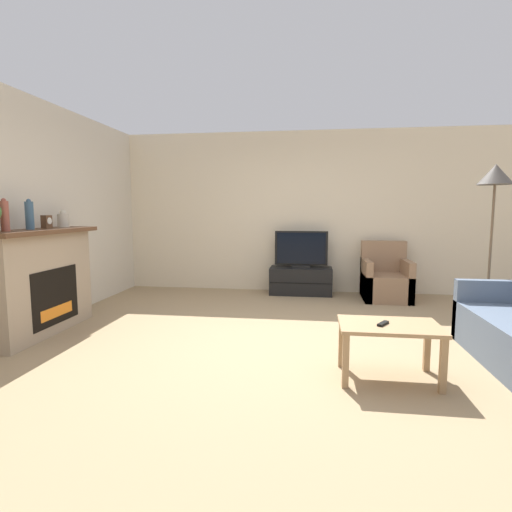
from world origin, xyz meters
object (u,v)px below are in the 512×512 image
at_px(mantel_clock, 47,222).
at_px(armchair, 385,281).
at_px(floor_lamp, 495,185).
at_px(mantel_vase_left, 5,216).
at_px(remote, 383,324).
at_px(tv_stand, 301,281).
at_px(mantel_vase_right, 63,220).
at_px(tv, 301,251).
at_px(fireplace, 40,281).
at_px(mantel_vase_centre_left, 29,215).
at_px(coffee_table, 389,333).

height_order(mantel_clock, armchair, mantel_clock).
distance_m(mantel_clock, floor_lamp, 5.02).
xyz_separation_m(mantel_vase_left, remote, (3.58, -0.30, -0.86)).
xyz_separation_m(tv_stand, armchair, (1.32, -0.19, 0.07)).
distance_m(mantel_vase_right, armchair, 4.66).
relative_size(mantel_vase_right, tv, 0.24).
distance_m(fireplace, mantel_vase_centre_left, 0.75).
height_order(fireplace, mantel_vase_left, mantel_vase_left).
distance_m(mantel_clock, armchair, 4.79).
height_order(coffee_table, remote, remote).
distance_m(mantel_clock, remote, 3.77).
relative_size(armchair, remote, 6.04).
xyz_separation_m(mantel_vase_left, mantel_vase_right, (0.00, 0.93, -0.06)).
relative_size(mantel_vase_left, remote, 2.20).
bearing_deg(armchair, remote, -100.47).
distance_m(armchair, floor_lamp, 2.28).
height_order(tv_stand, coffee_table, coffee_table).
height_order(mantel_vase_right, mantel_clock, mantel_vase_right).
bearing_deg(mantel_vase_centre_left, floor_lamp, 9.47).
height_order(mantel_vase_left, coffee_table, mantel_vase_left).
bearing_deg(mantel_vase_left, floor_lamp, 13.34).
relative_size(tv, coffee_table, 1.07).
relative_size(mantel_vase_left, mantel_vase_centre_left, 0.99).
height_order(mantel_vase_left, mantel_vase_centre_left, mantel_vase_centre_left).
relative_size(fireplace, mantel_vase_right, 7.37).
xyz_separation_m(mantel_clock, coffee_table, (3.63, -0.90, -0.87)).
height_order(mantel_vase_right, remote, mantel_vase_right).
height_order(fireplace, armchair, fireplace).
height_order(mantel_vase_right, floor_lamp, floor_lamp).
bearing_deg(mantel_vase_left, tv_stand, 46.65).
xyz_separation_m(mantel_vase_left, tv, (2.83, 3.00, -0.61)).
height_order(armchair, remote, armchair).
distance_m(mantel_vase_right, coffee_table, 3.93).
bearing_deg(armchair, tv, 171.79).
relative_size(fireplace, mantel_vase_left, 4.79).
xyz_separation_m(tv_stand, remote, (0.75, -3.30, 0.25)).
height_order(fireplace, mantel_vase_right, mantel_vase_right).
bearing_deg(mantel_clock, tv, 39.99).
distance_m(coffee_table, floor_lamp, 2.35).
height_order(mantel_clock, floor_lamp, floor_lamp).
distance_m(tv, armchair, 1.40).
bearing_deg(tv_stand, fireplace, -138.36).
bearing_deg(tv, mantel_vase_left, -133.37).
distance_m(mantel_vase_centre_left, coffee_table, 3.81).
relative_size(armchair, coffee_table, 1.11).
distance_m(fireplace, tv_stand, 3.83).
xyz_separation_m(mantel_vase_left, floor_lamp, (4.97, 1.18, 0.33)).
bearing_deg(remote, tv_stand, 135.13).
bearing_deg(mantel_vase_centre_left, fireplace, 98.26).
height_order(mantel_vase_centre_left, armchair, mantel_vase_centre_left).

